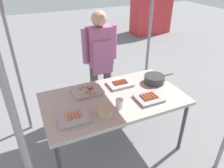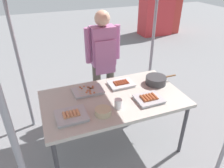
{
  "view_description": "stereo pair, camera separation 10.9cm",
  "coord_description": "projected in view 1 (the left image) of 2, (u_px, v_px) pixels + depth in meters",
  "views": [
    {
      "loc": [
        -0.83,
        -1.82,
        2.08
      ],
      "look_at": [
        0.0,
        0.05,
        0.9
      ],
      "focal_mm": 33.86,
      "sensor_mm": 36.0,
      "label": 1
    },
    {
      "loc": [
        -0.73,
        -1.86,
        2.08
      ],
      "look_at": [
        0.0,
        0.05,
        0.9
      ],
      "focal_mm": 33.86,
      "sensor_mm": 36.0,
      "label": 2
    }
  ],
  "objects": [
    {
      "name": "tray_grilled_sausages",
      "position": [
        73.0,
        117.0,
        2.07
      ],
      "size": [
        0.31,
        0.27,
        0.05
      ],
      "color": "#ADADB2",
      "rests_on": "stall_table"
    },
    {
      "name": "ground_plane",
      "position": [
        114.0,
        145.0,
        2.78
      ],
      "size": [
        18.0,
        18.0,
        0.0
      ],
      "primitive_type": "plane",
      "color": "slate"
    },
    {
      "name": "vendor_woman",
      "position": [
        100.0,
        56.0,
        3.05
      ],
      "size": [
        0.52,
        0.23,
        1.55
      ],
      "rotation": [
        0.0,
        0.0,
        3.14
      ],
      "color": "#595147",
      "rests_on": "ground"
    },
    {
      "name": "neighbor_stall_right",
      "position": [
        148.0,
        7.0,
        6.67
      ],
      "size": [
        0.98,
        0.61,
        1.71
      ],
      "color": "#C63338",
      "rests_on": "ground"
    },
    {
      "name": "drink_cup_near_edge",
      "position": [
        119.0,
        104.0,
        2.21
      ],
      "size": [
        0.08,
        0.08,
        0.1
      ],
      "primitive_type": "cylinder",
      "color": "white",
      "rests_on": "stall_table"
    },
    {
      "name": "tray_meat_skewers",
      "position": [
        88.0,
        92.0,
        2.47
      ],
      "size": [
        0.35,
        0.22,
        0.04
      ],
      "color": "#ADADB2",
      "rests_on": "stall_table"
    },
    {
      "name": "stall_table",
      "position": [
        114.0,
        101.0,
        2.43
      ],
      "size": [
        1.6,
        0.9,
        0.75
      ],
      "color": "#B7B2A8",
      "rests_on": "ground"
    },
    {
      "name": "neighbor_stall_left",
      "position": [
        153.0,
        5.0,
        6.88
      ],
      "size": [
        1.04,
        0.75,
        1.75
      ],
      "color": "#BF3833",
      "rests_on": "ground"
    },
    {
      "name": "tray_spring_rolls",
      "position": [
        120.0,
        84.0,
        2.63
      ],
      "size": [
        0.31,
        0.23,
        0.05
      ],
      "color": "silver",
      "rests_on": "stall_table"
    },
    {
      "name": "condiment_bowl",
      "position": [
        105.0,
        112.0,
        2.12
      ],
      "size": [
        0.17,
        0.17,
        0.06
      ],
      "primitive_type": "cylinder",
      "color": "#BFB28C",
      "rests_on": "stall_table"
    },
    {
      "name": "tray_pork_links",
      "position": [
        149.0,
        98.0,
        2.36
      ],
      "size": [
        0.3,
        0.25,
        0.05
      ],
      "color": "#ADADB2",
      "rests_on": "stall_table"
    },
    {
      "name": "cooking_wok",
      "position": [
        154.0,
        79.0,
        2.67
      ],
      "size": [
        0.42,
        0.26,
        0.1
      ],
      "color": "#38383A",
      "rests_on": "stall_table"
    }
  ]
}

